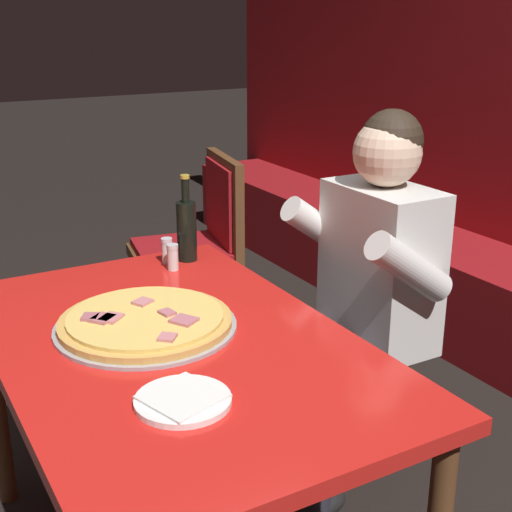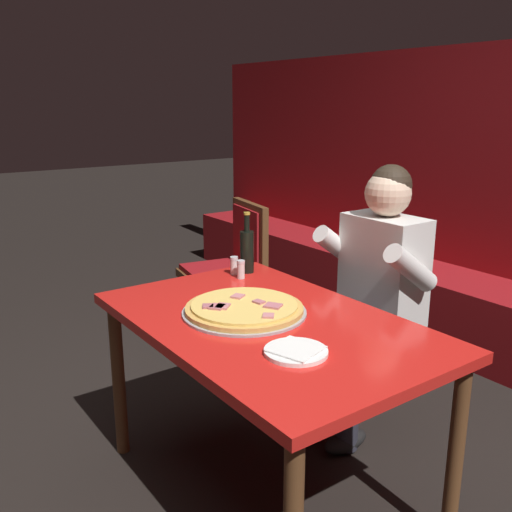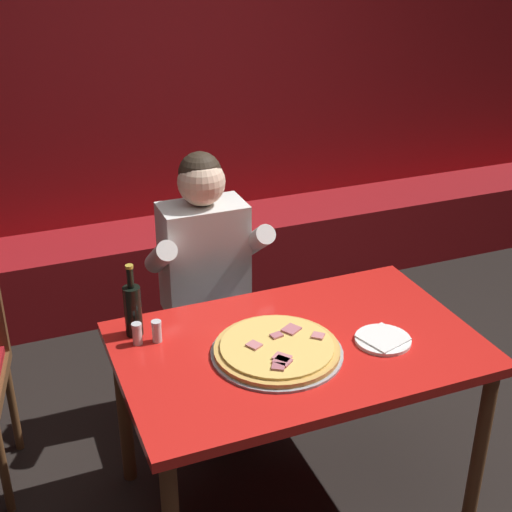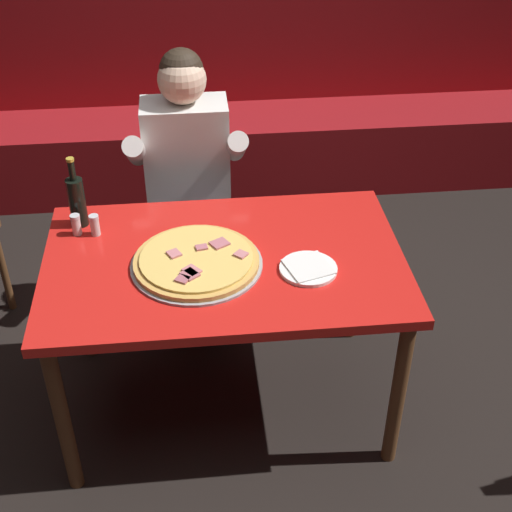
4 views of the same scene
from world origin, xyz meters
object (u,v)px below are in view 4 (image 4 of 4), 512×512
Objects in this scene: shaker_red_pepper_flakes at (76,226)px; diner_seated_blue_shirt at (188,180)px; plate_white_paper at (308,268)px; shaker_parmesan at (95,226)px; pizza at (197,261)px; beer_bottle at (77,200)px; main_dining_table at (225,276)px.

diner_seated_blue_shirt reaches higher than shaker_red_pepper_flakes.
plate_white_paper is 0.89m from diner_seated_blue_shirt.
shaker_red_pepper_flakes and shaker_parmesan have the same top height.
pizza is 0.38× the size of diner_seated_blue_shirt.
shaker_parmesan reaches higher than pizza.
pizza is at bearing -29.33° from shaker_red_pepper_flakes.
diner_seated_blue_shirt is at bearing 42.19° from beer_bottle.
beer_bottle is (-0.45, 0.32, 0.09)m from pizza.
beer_bottle reaches higher than plate_white_paper.
main_dining_table is 0.54m from shaker_parmesan.
plate_white_paper is 2.44× the size of shaker_red_pepper_flakes.
diner_seated_blue_shirt is (-0.02, 0.72, -0.07)m from pizza.
pizza is 5.61× the size of shaker_parmesan.
shaker_red_pepper_flakes is at bearing -133.38° from diner_seated_blue_shirt.
shaker_red_pepper_flakes reaches higher than pizza.
diner_seated_blue_shirt is (0.37, 0.47, -0.09)m from shaker_parmesan.
pizza is at bearing 169.84° from plate_white_paper.
pizza reaches higher than plate_white_paper.
diner_seated_blue_shirt reaches higher than plate_white_paper.
beer_bottle is 3.40× the size of shaker_parmesan.
pizza is at bearing -36.03° from beer_bottle.
plate_white_paper reaches higher than main_dining_table.
main_dining_table is 1.05× the size of diner_seated_blue_shirt.
beer_bottle is 0.13m from shaker_parmesan.
shaker_red_pepper_flakes is at bearing 171.73° from shaker_parmesan.
beer_bottle is at bearing 143.97° from pizza.
shaker_red_pepper_flakes is (-0.01, -0.07, -0.07)m from beer_bottle.
beer_bottle is at bearing 85.72° from shaker_red_pepper_flakes.
shaker_red_pepper_flakes is at bearing 159.08° from plate_white_paper.
plate_white_paper is 2.44× the size of shaker_parmesan.
shaker_red_pepper_flakes reaches higher than plate_white_paper.
diner_seated_blue_shirt is at bearing 99.77° from main_dining_table.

